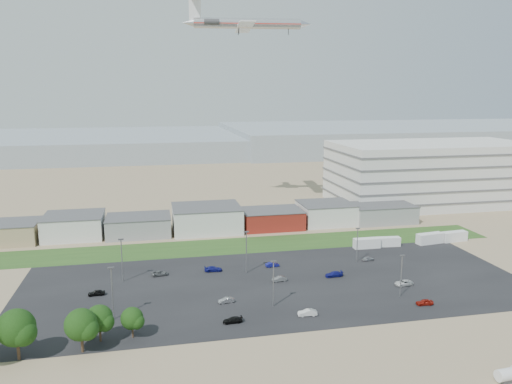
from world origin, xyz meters
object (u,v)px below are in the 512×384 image
object	(u,v)px
parked_car_0	(404,283)
parked_car_9	(160,273)
parked_car_3	(233,320)
parked_car_5	(97,293)
storage_tank_nw	(508,374)
parked_car_8	(368,259)
parked_car_11	(272,265)
parked_car_4	(226,300)
parked_car_13	(307,313)
parked_car_6	(213,269)
box_trailer_a	(367,243)
parked_car_2	(425,302)
parked_car_7	(279,279)
parked_car_12	(334,274)
airliner	(247,23)
parked_car_10	(84,335)

from	to	relation	value
parked_car_0	parked_car_9	distance (m)	59.52
parked_car_3	parked_car_5	world-z (taller)	parked_car_5
storage_tank_nw	parked_car_8	xyz separation A→B (m)	(2.73, 58.69, -0.62)
parked_car_5	parked_car_11	size ratio (longest dim) A/B	1.02
parked_car_4	parked_car_11	xyz separation A→B (m)	(15.24, 20.29, 0.03)
parked_car_13	parked_car_6	bearing A→B (deg)	-147.59
box_trailer_a	parked_car_2	distance (m)	40.55
parked_car_13	parked_car_0	bearing A→B (deg)	116.62
parked_car_3	parked_car_4	world-z (taller)	parked_car_4
parked_car_5	parked_car_9	xyz separation A→B (m)	(14.25, 9.78, -0.06)
parked_car_0	parked_car_3	world-z (taller)	parked_car_0
parked_car_2	parked_car_9	bearing A→B (deg)	-113.87
parked_car_8	parked_car_9	distance (m)	55.81
parked_car_9	parked_car_7	bearing A→B (deg)	-116.98
parked_car_0	parked_car_6	xyz separation A→B (m)	(-43.12, 18.74, 0.04)
parked_car_11	parked_car_13	world-z (taller)	parked_car_13
parked_car_11	parked_car_0	bearing A→B (deg)	-129.92
storage_tank_nw	parked_car_5	bearing A→B (deg)	143.95
parked_car_6	parked_car_12	world-z (taller)	parked_car_6
parked_car_0	box_trailer_a	bearing A→B (deg)	166.59
parked_car_6	parked_car_9	xyz separation A→B (m)	(-13.46, -0.25, -0.08)
parked_car_2	parked_car_8	world-z (taller)	parked_car_2
parked_car_7	parked_car_12	distance (m)	14.06
airliner	parked_car_7	distance (m)	104.06
parked_car_2	parked_car_5	bearing A→B (deg)	-101.66
parked_car_7	parked_car_8	distance (m)	29.16
parked_car_6	parked_car_12	bearing A→B (deg)	-105.75
parked_car_10	parked_car_5	bearing A→B (deg)	-3.17
airliner	parked_car_0	size ratio (longest dim) A/B	10.86
parked_car_8	parked_car_11	world-z (taller)	parked_car_11
parked_car_10	parked_car_12	bearing A→B (deg)	-72.75
parked_car_8	parked_car_13	distance (m)	39.72
parked_car_0	parked_car_3	xyz separation A→B (m)	(-42.92, -11.09, -0.04)
parked_car_4	parked_car_9	distance (m)	24.17
airliner	parked_car_9	distance (m)	103.02
parked_car_3	parked_car_12	world-z (taller)	parked_car_12
airliner	parked_car_4	distance (m)	113.51
parked_car_6	parked_car_9	bearing A→B (deg)	94.21
parked_car_3	parked_car_7	world-z (taller)	parked_car_7
parked_car_0	parked_car_12	bearing A→B (deg)	-128.24
parked_car_6	parked_car_12	xyz separation A→B (m)	(28.93, -9.91, -0.01)
parked_car_2	parked_car_3	distance (m)	41.87
box_trailer_a	parked_car_3	bearing A→B (deg)	-139.00
parked_car_4	parked_car_7	size ratio (longest dim) A/B	0.95
parked_car_10	parked_car_13	world-z (taller)	parked_car_13
parked_car_6	parked_car_9	world-z (taller)	parked_car_6
parked_car_7	parked_car_9	bearing A→B (deg)	-114.88
parked_car_12	parked_car_2	bearing A→B (deg)	30.85
airliner	parked_car_2	xyz separation A→B (m)	(20.04, -97.01, -69.37)
box_trailer_a	parked_car_2	world-z (taller)	box_trailer_a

